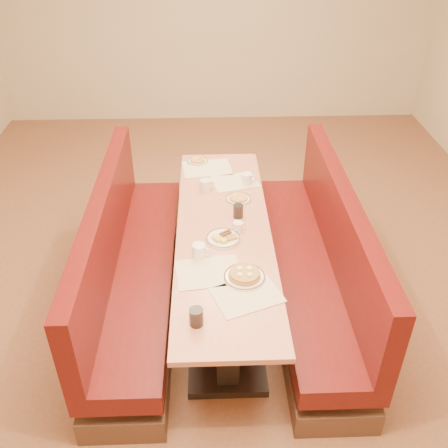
{
  "coord_description": "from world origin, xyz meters",
  "views": [
    {
      "loc": [
        -0.11,
        -3.06,
        2.89
      ],
      "look_at": [
        0.0,
        -0.08,
        0.85
      ],
      "focal_mm": 40.0,
      "sensor_mm": 36.0,
      "label": 1
    }
  ],
  "objects_px": {
    "coffee_mug_b": "(200,251)",
    "coffee_mug_c": "(247,179)",
    "pancake_plate": "(244,276)",
    "eggs_plate": "(223,238)",
    "coffee_mug_a": "(238,227)",
    "soda_tumbler_near": "(196,317)",
    "booth_left": "(131,271)",
    "soda_tumbler_mid": "(238,211)",
    "diner_table": "(224,268)",
    "coffee_mug_d": "(206,185)",
    "booth_right": "(315,267)"
  },
  "relations": [
    {
      "from": "diner_table",
      "to": "coffee_mug_a",
      "type": "distance_m",
      "value": 0.43
    },
    {
      "from": "coffee_mug_b",
      "to": "coffee_mug_d",
      "type": "height_order",
      "value": "coffee_mug_b"
    },
    {
      "from": "coffee_mug_a",
      "to": "soda_tumbler_mid",
      "type": "distance_m",
      "value": 0.19
    },
    {
      "from": "diner_table",
      "to": "coffee_mug_a",
      "type": "height_order",
      "value": "coffee_mug_a"
    },
    {
      "from": "soda_tumbler_mid",
      "to": "diner_table",
      "type": "bearing_deg",
      "value": -126.09
    },
    {
      "from": "booth_right",
      "to": "soda_tumbler_mid",
      "type": "relative_size",
      "value": 23.2
    },
    {
      "from": "coffee_mug_a",
      "to": "coffee_mug_b",
      "type": "xyz_separation_m",
      "value": [
        -0.28,
        -0.3,
        0.01
      ]
    },
    {
      "from": "coffee_mug_b",
      "to": "coffee_mug_d",
      "type": "bearing_deg",
      "value": 102.33
    },
    {
      "from": "booth_right",
      "to": "soda_tumbler_mid",
      "type": "height_order",
      "value": "booth_right"
    },
    {
      "from": "booth_left",
      "to": "soda_tumbler_mid",
      "type": "relative_size",
      "value": 23.2
    },
    {
      "from": "booth_left",
      "to": "coffee_mug_c",
      "type": "height_order",
      "value": "booth_left"
    },
    {
      "from": "booth_left",
      "to": "coffee_mug_c",
      "type": "bearing_deg",
      "value": 35.34
    },
    {
      "from": "coffee_mug_a",
      "to": "coffee_mug_b",
      "type": "bearing_deg",
      "value": -155.79
    },
    {
      "from": "eggs_plate",
      "to": "coffee_mug_a",
      "type": "bearing_deg",
      "value": 42.5
    },
    {
      "from": "coffee_mug_a",
      "to": "coffee_mug_c",
      "type": "bearing_deg",
      "value": 58.4
    },
    {
      "from": "coffee_mug_a",
      "to": "coffee_mug_c",
      "type": "xyz_separation_m",
      "value": [
        0.12,
        0.71,
        0.01
      ]
    },
    {
      "from": "pancake_plate",
      "to": "soda_tumbler_near",
      "type": "height_order",
      "value": "soda_tumbler_near"
    },
    {
      "from": "coffee_mug_b",
      "to": "soda_tumbler_mid",
      "type": "relative_size",
      "value": 1.2
    },
    {
      "from": "coffee_mug_b",
      "to": "coffee_mug_c",
      "type": "height_order",
      "value": "coffee_mug_b"
    },
    {
      "from": "diner_table",
      "to": "coffee_mug_b",
      "type": "xyz_separation_m",
      "value": [
        -0.18,
        -0.33,
        0.43
      ]
    },
    {
      "from": "diner_table",
      "to": "coffee_mug_b",
      "type": "height_order",
      "value": "coffee_mug_b"
    },
    {
      "from": "booth_right",
      "to": "coffee_mug_d",
      "type": "bearing_deg",
      "value": 145.99
    },
    {
      "from": "diner_table",
      "to": "coffee_mug_b",
      "type": "bearing_deg",
      "value": -118.56
    },
    {
      "from": "booth_left",
      "to": "coffee_mug_b",
      "type": "height_order",
      "value": "booth_left"
    },
    {
      "from": "diner_table",
      "to": "coffee_mug_c",
      "type": "bearing_deg",
      "value": 71.59
    },
    {
      "from": "booth_right",
      "to": "soda_tumbler_near",
      "type": "height_order",
      "value": "booth_right"
    },
    {
      "from": "soda_tumbler_mid",
      "to": "eggs_plate",
      "type": "bearing_deg",
      "value": -113.24
    },
    {
      "from": "coffee_mug_a",
      "to": "pancake_plate",
      "type": "bearing_deg",
      "value": -111.1
    },
    {
      "from": "coffee_mug_c",
      "to": "soda_tumbler_mid",
      "type": "bearing_deg",
      "value": -103.38
    },
    {
      "from": "booth_left",
      "to": "soda_tumbler_mid",
      "type": "xyz_separation_m",
      "value": [
        0.85,
        0.16,
        0.44
      ]
    },
    {
      "from": "booth_left",
      "to": "soda_tumbler_mid",
      "type": "distance_m",
      "value": 0.97
    },
    {
      "from": "diner_table",
      "to": "soda_tumbler_mid",
      "type": "height_order",
      "value": "soda_tumbler_mid"
    },
    {
      "from": "coffee_mug_a",
      "to": "soda_tumbler_near",
      "type": "height_order",
      "value": "soda_tumbler_near"
    },
    {
      "from": "coffee_mug_c",
      "to": "booth_right",
      "type": "bearing_deg",
      "value": -54.93
    },
    {
      "from": "pancake_plate",
      "to": "coffee_mug_c",
      "type": "distance_m",
      "value": 1.25
    },
    {
      "from": "coffee_mug_b",
      "to": "diner_table",
      "type": "bearing_deg",
      "value": 76.67
    },
    {
      "from": "coffee_mug_b",
      "to": "coffee_mug_d",
      "type": "relative_size",
      "value": 1.04
    },
    {
      "from": "eggs_plate",
      "to": "coffee_mug_a",
      "type": "relative_size",
      "value": 2.53
    },
    {
      "from": "booth_right",
      "to": "coffee_mug_c",
      "type": "height_order",
      "value": "booth_right"
    },
    {
      "from": "coffee_mug_b",
      "to": "soda_tumbler_near",
      "type": "relative_size",
      "value": 1.13
    },
    {
      "from": "coffee_mug_d",
      "to": "booth_right",
      "type": "bearing_deg",
      "value": -48.32
    },
    {
      "from": "booth_left",
      "to": "soda_tumbler_mid",
      "type": "height_order",
      "value": "booth_left"
    },
    {
      "from": "diner_table",
      "to": "coffee_mug_b",
      "type": "distance_m",
      "value": 0.57
    },
    {
      "from": "pancake_plate",
      "to": "coffee_mug_c",
      "type": "height_order",
      "value": "coffee_mug_c"
    },
    {
      "from": "coffee_mug_a",
      "to": "coffee_mug_d",
      "type": "xyz_separation_m",
      "value": [
        -0.24,
        0.61,
        0.01
      ]
    },
    {
      "from": "diner_table",
      "to": "booth_right",
      "type": "xyz_separation_m",
      "value": [
        0.73,
        0.0,
        -0.01
      ]
    },
    {
      "from": "coffee_mug_d",
      "to": "soda_tumbler_mid",
      "type": "xyz_separation_m",
      "value": [
        0.25,
        -0.42,
        0.0
      ]
    },
    {
      "from": "pancake_plate",
      "to": "coffee_mug_c",
      "type": "relative_size",
      "value": 2.23
    },
    {
      "from": "eggs_plate",
      "to": "soda_tumbler_mid",
      "type": "height_order",
      "value": "soda_tumbler_mid"
    },
    {
      "from": "booth_left",
      "to": "coffee_mug_a",
      "type": "xyz_separation_m",
      "value": [
        0.84,
        -0.03,
        0.43
      ]
    }
  ]
}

